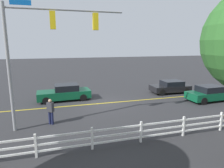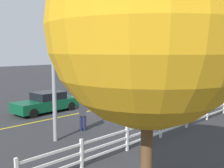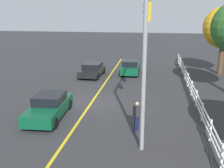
{
  "view_description": "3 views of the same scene",
  "coord_description": "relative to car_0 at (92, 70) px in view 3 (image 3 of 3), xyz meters",
  "views": [
    {
      "loc": [
        3.76,
        16.23,
        5.1
      ],
      "look_at": [
        -0.7,
        0.89,
        1.87
      ],
      "focal_mm": 31.68,
      "sensor_mm": 36.0,
      "label": 1
    },
    {
      "loc": [
        13.77,
        15.27,
        4.46
      ],
      "look_at": [
        -0.87,
        0.85,
        1.96
      ],
      "focal_mm": 44.43,
      "sensor_mm": 36.0,
      "label": 2
    },
    {
      "loc": [
        18.33,
        4.35,
        6.61
      ],
      "look_at": [
        -0.97,
        1.36,
        1.2
      ],
      "focal_mm": 43.92,
      "sensor_mm": 36.0,
      "label": 3
    }
  ],
  "objects": [
    {
      "name": "white_rail_fence",
      "position": [
        4.94,
        9.11,
        -0.05
      ],
      "size": [
        26.1,
        0.1,
        1.15
      ],
      "color": "white",
      "rests_on": "ground_plane"
    },
    {
      "name": "car_0",
      "position": [
        0.0,
        0.0,
        0.0
      ],
      "size": [
        4.12,
        2.09,
        1.3
      ],
      "rotation": [
        0.0,
        0.0,
        6.25
      ],
      "color": "black",
      "rests_on": "ground_plane"
    },
    {
      "name": "signal_assembly",
      "position": [
        12.37,
        5.67,
        4.57
      ],
      "size": [
        6.81,
        0.37,
        7.47
      ],
      "color": "gray",
      "rests_on": "ground_plane"
    },
    {
      "name": "car_2",
      "position": [
        -1.82,
        3.68,
        0.03
      ],
      "size": [
        4.52,
        1.96,
        1.41
      ],
      "rotation": [
        0.0,
        0.0,
        3.17
      ],
      "color": "#0C4C2D",
      "rests_on": "ground_plane"
    },
    {
      "name": "pedestrian",
      "position": [
        12.13,
        5.29,
        0.28
      ],
      "size": [
        0.48,
        0.45,
        1.69
      ],
      "rotation": [
        0.0,
        0.0,
        0.92
      ],
      "color": "#191E3F",
      "rests_on": "ground_plane"
    },
    {
      "name": "lane_center_stripe",
      "position": [
        3.94,
        1.74,
        -0.64
      ],
      "size": [
        28.0,
        0.16,
        0.01
      ],
      "primitive_type": "cube",
      "color": "gold",
      "rests_on": "ground_plane"
    },
    {
      "name": "car_1",
      "position": [
        10.97,
        -0.26,
        0.05
      ],
      "size": [
        4.82,
        2.13,
        1.47
      ],
      "rotation": [
        0.0,
        0.0,
        6.33
      ],
      "color": "#0C4C2D",
      "rests_on": "ground_plane"
    },
    {
      "name": "ground_plane",
      "position": [
        7.94,
        1.74,
        -0.65
      ],
      "size": [
        120.0,
        120.0,
        0.0
      ],
      "primitive_type": "plane",
      "color": "#2D2D30"
    },
    {
      "name": "tree_0",
      "position": [
        -2.9,
        12.9,
        4.1
      ],
      "size": [
        4.16,
        4.16,
        6.85
      ],
      "color": "brown",
      "rests_on": "ground_plane"
    }
  ]
}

